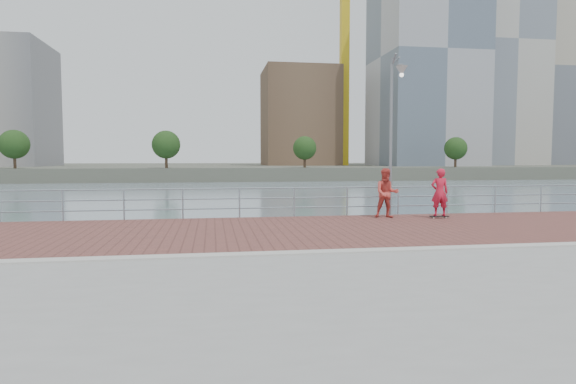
{
  "coord_description": "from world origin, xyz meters",
  "views": [
    {
      "loc": [
        -2.02,
        -10.75,
        2.2
      ],
      "look_at": [
        0.0,
        2.0,
        1.3
      ],
      "focal_mm": 30.0,
      "sensor_mm": 36.0,
      "label": 1
    }
  ],
  "objects": [
    {
      "name": "tower_crane",
      "position": [
        27.36,
        104.0,
        33.5
      ],
      "size": [
        47.0,
        2.0,
        50.7
      ],
      "color": "gold",
      "rests_on": "far_shore"
    },
    {
      "name": "skyline",
      "position": [
        28.14,
        104.5,
        23.52
      ],
      "size": [
        233.0,
        41.0,
        61.73
      ],
      "color": "#ADA38E",
      "rests_on": "far_shore"
    },
    {
      "name": "far_shore",
      "position": [
        0.0,
        122.5,
        -0.75
      ],
      "size": [
        320.0,
        95.0,
        2.5
      ],
      "primitive_type": "cube",
      "color": "#4C5142",
      "rests_on": "ground"
    },
    {
      "name": "shoreline_trees",
      "position": [
        6.9,
        77.0,
        4.47
      ],
      "size": [
        144.88,
        5.12,
        6.83
      ],
      "color": "#473323",
      "rests_on": "far_shore"
    },
    {
      "name": "brick_lane",
      "position": [
        0.0,
        3.6,
        0.01
      ],
      "size": [
        40.0,
        6.8,
        0.02
      ],
      "primitive_type": "cube",
      "color": "brown",
      "rests_on": "seawall"
    },
    {
      "name": "guardrail",
      "position": [
        0.0,
        7.0,
        0.69
      ],
      "size": [
        39.06,
        0.06,
        1.13
      ],
      "color": "#8C9EA8",
      "rests_on": "brick_lane"
    },
    {
      "name": "street_lamp",
      "position": [
        4.61,
        6.08,
        4.08
      ],
      "size": [
        0.42,
        1.22,
        5.74
      ],
      "color": "gray",
      "rests_on": "brick_lane"
    },
    {
      "name": "water",
      "position": [
        0.0,
        0.0,
        -2.0
      ],
      "size": [
        400.0,
        400.0,
        0.0
      ],
      "primitive_type": "plane",
      "color": "slate",
      "rests_on": "ground"
    },
    {
      "name": "curb",
      "position": [
        0.0,
        0.0,
        0.03
      ],
      "size": [
        40.0,
        0.4,
        0.06
      ],
      "primitive_type": "cube",
      "color": "#B7B5AD",
      "rests_on": "seawall"
    },
    {
      "name": "skateboard",
      "position": [
        6.19,
        5.66,
        0.08
      ],
      "size": [
        0.72,
        0.27,
        0.08
      ],
      "rotation": [
        0.0,
        0.0,
        -0.13
      ],
      "color": "black",
      "rests_on": "brick_lane"
    },
    {
      "name": "skateboarder",
      "position": [
        6.19,
        5.66,
        0.97
      ],
      "size": [
        0.68,
        0.5,
        1.73
      ],
      "primitive_type": "imported",
      "rotation": [
        0.0,
        0.0,
        3.01
      ],
      "color": "red",
      "rests_on": "skateboard"
    },
    {
      "name": "bystander",
      "position": [
        4.32,
        6.09,
        0.93
      ],
      "size": [
        1.01,
        0.86,
        1.82
      ],
      "primitive_type": "imported",
      "rotation": [
        0.0,
        0.0,
        -0.21
      ],
      "color": "#D1463D",
      "rests_on": "brick_lane"
    }
  ]
}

